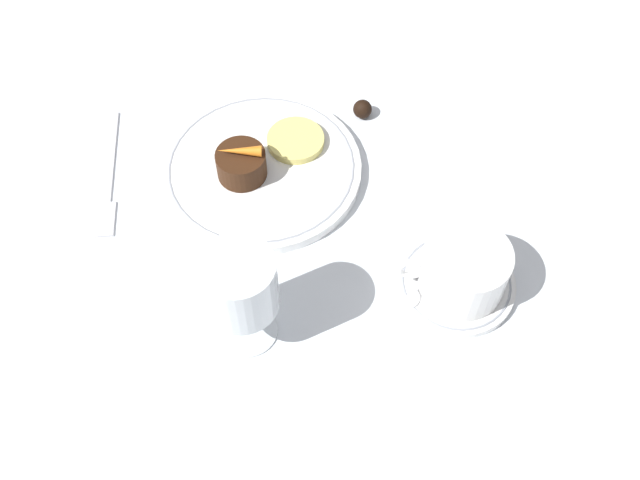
{
  "coord_description": "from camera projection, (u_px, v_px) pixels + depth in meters",
  "views": [
    {
      "loc": [
        -0.06,
        0.55,
        0.73
      ],
      "look_at": [
        -0.07,
        0.09,
        0.04
      ],
      "focal_mm": 42.0,
      "sensor_mm": 36.0,
      "label": 1
    }
  ],
  "objects": [
    {
      "name": "dessert_cake",
      "position": [
        241.0,
        164.0,
        0.9
      ],
      "size": [
        0.06,
        0.06,
        0.04
      ],
      "color": "#381E0F",
      "rests_on": "dinner_plate"
    },
    {
      "name": "dinner_plate",
      "position": [
        260.0,
        169.0,
        0.92
      ],
      "size": [
        0.25,
        0.25,
        0.01
      ],
      "color": "white",
      "rests_on": "ground_plane"
    },
    {
      "name": "spoon",
      "position": [
        420.0,
        279.0,
        0.83
      ],
      "size": [
        0.05,
        0.1,
        0.0
      ],
      "color": "silver",
      "rests_on": "saucer"
    },
    {
      "name": "saucer",
      "position": [
        456.0,
        283.0,
        0.84
      ],
      "size": [
        0.13,
        0.13,
        0.01
      ],
      "color": "white",
      "rests_on": "ground_plane"
    },
    {
      "name": "chocolate_truffle",
      "position": [
        362.0,
        109.0,
        0.97
      ],
      "size": [
        0.02,
        0.02,
        0.02
      ],
      "color": "black",
      "rests_on": "ground_plane"
    },
    {
      "name": "carrot_garnish",
      "position": [
        240.0,
        151.0,
        0.88
      ],
      "size": [
        0.05,
        0.02,
        0.01
      ],
      "color": "orange",
      "rests_on": "dessert_cake"
    },
    {
      "name": "wine_glass",
      "position": [
        240.0,
        288.0,
        0.73
      ],
      "size": [
        0.08,
        0.08,
        0.14
      ],
      "color": "silver",
      "rests_on": "ground_plane"
    },
    {
      "name": "coffee_cup",
      "position": [
        464.0,
        268.0,
        0.8
      ],
      "size": [
        0.12,
        0.09,
        0.06
      ],
      "color": "white",
      "rests_on": "saucer"
    },
    {
      "name": "ground_plane",
      "position": [
        262.0,
        199.0,
        0.91
      ],
      "size": [
        3.0,
        3.0,
        0.0
      ],
      "primitive_type": "plane",
      "color": "white"
    },
    {
      "name": "fork",
      "position": [
        109.0,
        185.0,
        0.92
      ],
      "size": [
        0.03,
        0.2,
        0.01
      ],
      "color": "silver",
      "rests_on": "ground_plane"
    },
    {
      "name": "pineapple_slice",
      "position": [
        296.0,
        140.0,
        0.94
      ],
      "size": [
        0.07,
        0.07,
        0.01
      ],
      "color": "#EFE075",
      "rests_on": "dinner_plate"
    }
  ]
}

